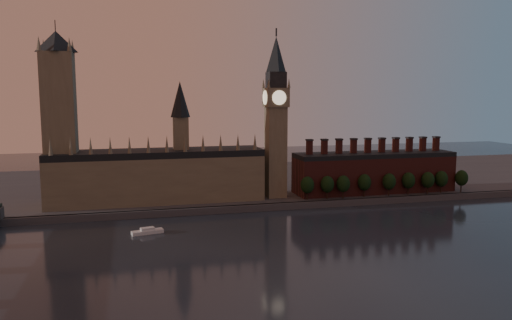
{
  "coord_description": "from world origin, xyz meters",
  "views": [
    {
      "loc": [
        -80.59,
        -195.67,
        69.55
      ],
      "look_at": [
        -17.01,
        55.0,
        35.84
      ],
      "focal_mm": 35.0,
      "sensor_mm": 36.0,
      "label": 1
    }
  ],
  "objects": [
    {
      "name": "victoria_tower",
      "position": [
        -120.0,
        115.0,
        59.09
      ],
      "size": [
        24.0,
        24.0,
        108.0
      ],
      "color": "#746A53",
      "rests_on": "north_bank"
    },
    {
      "name": "embankment_tree_8",
      "position": [
        137.74,
        94.76,
        13.47
      ],
      "size": [
        8.6,
        8.6,
        14.88
      ],
      "color": "black",
      "rests_on": "north_bank"
    },
    {
      "name": "big_ben",
      "position": [
        10.0,
        110.0,
        56.83
      ],
      "size": [
        15.0,
        15.0,
        107.0
      ],
      "color": "#746A53",
      "rests_on": "north_bank"
    },
    {
      "name": "palace_of_westminster",
      "position": [
        -64.41,
        114.91,
        21.63
      ],
      "size": [
        130.0,
        30.3,
        74.0
      ],
      "color": "#746A53",
      "rests_on": "north_bank"
    },
    {
      "name": "ground",
      "position": [
        0.0,
        0.0,
        0.0
      ],
      "size": [
        900.0,
        900.0,
        0.0
      ],
      "primitive_type": "plane",
      "color": "black",
      "rests_on": "ground"
    },
    {
      "name": "chimney_block",
      "position": [
        80.0,
        110.0,
        17.82
      ],
      "size": [
        110.0,
        25.0,
        37.0
      ],
      "color": "#5B2522",
      "rests_on": "north_bank"
    },
    {
      "name": "embankment_tree_2",
      "position": [
        50.19,
        93.71,
        13.47
      ],
      "size": [
        8.6,
        8.6,
        14.88
      ],
      "color": "black",
      "rests_on": "north_bank"
    },
    {
      "name": "embankment_tree_1",
      "position": [
        39.72,
        94.72,
        13.47
      ],
      "size": [
        8.6,
        8.6,
        14.88
      ],
      "color": "black",
      "rests_on": "north_bank"
    },
    {
      "name": "embankment_tree_5",
      "position": [
        97.36,
        94.9,
        13.47
      ],
      "size": [
        8.6,
        8.6,
        14.88
      ],
      "color": "black",
      "rests_on": "north_bank"
    },
    {
      "name": "embankment_tree_6",
      "position": [
        111.02,
        93.58,
        13.47
      ],
      "size": [
        8.6,
        8.6,
        14.88
      ],
      "color": "black",
      "rests_on": "north_bank"
    },
    {
      "name": "embankment_tree_7",
      "position": [
        122.36,
        95.17,
        13.47
      ],
      "size": [
        8.6,
        8.6,
        14.88
      ],
      "color": "black",
      "rests_on": "north_bank"
    },
    {
      "name": "river_boat",
      "position": [
        -73.57,
        55.4,
        1.21
      ],
      "size": [
        16.45,
        7.93,
        3.17
      ],
      "rotation": [
        0.0,
        0.0,
        0.22
      ],
      "color": "silver",
      "rests_on": "ground"
    },
    {
      "name": "embankment_tree_3",
      "position": [
        65.74,
        95.4,
        13.47
      ],
      "size": [
        8.6,
        8.6,
        14.88
      ],
      "color": "black",
      "rests_on": "north_bank"
    },
    {
      "name": "embankment_tree_4",
      "position": [
        82.84,
        94.24,
        13.47
      ],
      "size": [
        8.6,
        8.6,
        14.88
      ],
      "color": "black",
      "rests_on": "north_bank"
    },
    {
      "name": "north_bank",
      "position": [
        0.0,
        178.04,
        2.0
      ],
      "size": [
        900.0,
        182.0,
        4.0
      ],
      "color": "#414145",
      "rests_on": "ground"
    },
    {
      "name": "embankment_tree_0",
      "position": [
        26.57,
        95.45,
        13.47
      ],
      "size": [
        8.6,
        8.6,
        14.88
      ],
      "color": "black",
      "rests_on": "north_bank"
    }
  ]
}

